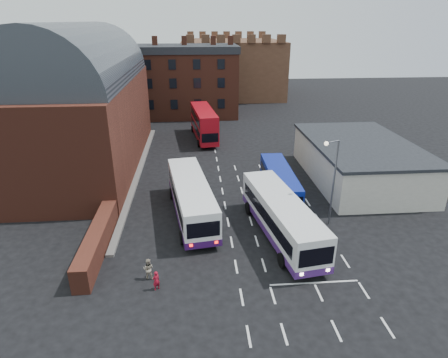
{
  "coord_description": "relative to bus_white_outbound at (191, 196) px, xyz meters",
  "views": [
    {
      "loc": [
        -2.62,
        -22.71,
        16.18
      ],
      "look_at": [
        0.0,
        10.0,
        2.2
      ],
      "focal_mm": 30.0,
      "sensor_mm": 36.0,
      "label": 1
    }
  ],
  "objects": [
    {
      "name": "bus_blue",
      "position": [
        8.66,
        3.5,
        -0.36
      ],
      "size": [
        2.68,
        10.09,
        2.74
      ],
      "rotation": [
        0.0,
        0.0,
        3.12
      ],
      "color": "navy",
      "rests_on": "ground"
    },
    {
      "name": "cream_building",
      "position": [
        18.13,
        7.03,
        0.18
      ],
      "size": [
        10.4,
        16.4,
        4.25
      ],
      "color": "beige",
      "rests_on": "ground"
    },
    {
      "name": "castle_keep",
      "position": [
        9.13,
        59.03,
        4.02
      ],
      "size": [
        22.0,
        22.0,
        12.0
      ],
      "primitive_type": "cube",
      "color": "brown",
      "rests_on": "ground"
    },
    {
      "name": "bus_white_outbound",
      "position": [
        0.0,
        0.0,
        0.0
      ],
      "size": [
        4.55,
        12.56,
        3.35
      ],
      "rotation": [
        0.0,
        0.0,
        0.15
      ],
      "color": "white",
      "rests_on": "ground"
    },
    {
      "name": "street_lamp",
      "position": [
        11.49,
        -2.51,
        2.62
      ],
      "size": [
        1.43,
        0.79,
        7.62
      ],
      "rotation": [
        0.0,
        0.0,
        0.43
      ],
      "color": "#54575C",
      "rests_on": "ground"
    },
    {
      "name": "ground",
      "position": [
        3.13,
        -6.97,
        -1.98
      ],
      "size": [
        180.0,
        180.0,
        0.0
      ],
      "primitive_type": "plane",
      "color": "black"
    },
    {
      "name": "brick_terrace",
      "position": [
        -2.87,
        39.03,
        3.52
      ],
      "size": [
        22.0,
        10.0,
        11.0
      ],
      "primitive_type": "cube",
      "color": "brown",
      "rests_on": "ground"
    },
    {
      "name": "bus_white_inbound",
      "position": [
        7.13,
        -4.02,
        -0.02
      ],
      "size": [
        4.61,
        12.43,
        3.31
      ],
      "rotation": [
        0.0,
        0.0,
        3.3
      ],
      "color": "white",
      "rests_on": "ground"
    },
    {
      "name": "railway_station",
      "position": [
        -12.37,
        14.03,
        5.66
      ],
      "size": [
        12.0,
        28.0,
        16.0
      ],
      "color": "#602B1E",
      "rests_on": "ground"
    },
    {
      "name": "pedestrian_beige",
      "position": [
        -2.91,
        -8.56,
        -1.22
      ],
      "size": [
        0.83,
        0.7,
        1.51
      ],
      "primitive_type": "imported",
      "rotation": [
        0.0,
        0.0,
        2.94
      ],
      "color": "tan",
      "rests_on": "ground"
    },
    {
      "name": "bus_red_double",
      "position": [
        1.84,
        23.42,
        0.39
      ],
      "size": [
        3.78,
        11.37,
        4.46
      ],
      "rotation": [
        0.0,
        0.0,
        3.25
      ],
      "color": "#AD0D18",
      "rests_on": "ground"
    },
    {
      "name": "pedestrian_red",
      "position": [
        -2.29,
        -9.78,
        -1.28
      ],
      "size": [
        0.61,
        0.58,
        1.4
      ],
      "primitive_type": "imported",
      "rotation": [
        0.0,
        0.0,
        3.81
      ],
      "color": "#A20F23",
      "rests_on": "ground"
    },
    {
      "name": "forecourt_wall",
      "position": [
        -7.07,
        -4.97,
        -1.08
      ],
      "size": [
        1.2,
        10.0,
        1.8
      ],
      "primitive_type": "cube",
      "color": "#602B1E",
      "rests_on": "ground"
    }
  ]
}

